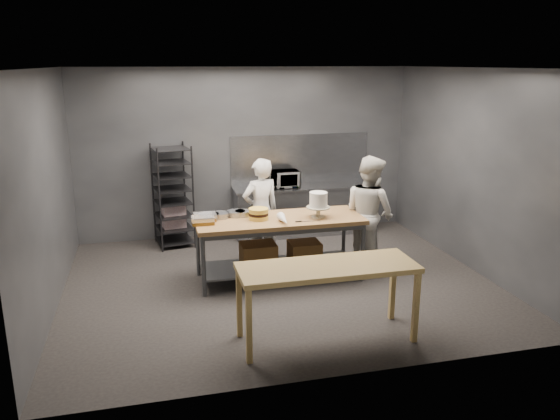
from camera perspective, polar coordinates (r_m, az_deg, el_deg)
name	(u,v)px	position (r m, az deg, el deg)	size (l,w,h in m)	color
ground	(280,283)	(7.93, -0.01, -7.60)	(6.00, 6.00, 0.00)	black
back_wall	(247,153)	(9.89, -3.50, 6.01)	(6.00, 0.04, 3.00)	#4C4F54
work_table	(279,241)	(7.91, -0.13, -3.25)	(2.40, 0.90, 0.92)	brown
near_counter	(327,272)	(6.12, 4.97, -6.52)	(2.00, 0.70, 0.90)	olive
back_counter	(304,210)	(10.03, 2.56, 0.02)	(2.60, 0.60, 0.90)	slate
splashback_panel	(300,159)	(10.12, 2.14, 5.37)	(2.60, 0.02, 0.90)	slate
speed_rack	(173,197)	(9.47, -11.13, 1.37)	(0.70, 0.74, 1.75)	black
chef_behind	(261,211)	(8.49, -2.03, -0.12)	(0.61, 0.40, 1.67)	white
chef_right	(369,213)	(8.33, 9.32, -0.32)	(0.85, 0.66, 1.75)	silver
microwave	(283,179)	(9.79, 0.36, 3.26)	(0.54, 0.37, 0.30)	black
frosted_cake_stand	(318,202)	(7.78, 4.03, 0.88)	(0.34, 0.34, 0.37)	#B5AD91
layer_cake	(259,214)	(7.71, -2.25, -0.41)	(0.28, 0.28, 0.16)	gold
cake_pans	(226,215)	(7.87, -5.71, -0.49)	(0.77, 0.34, 0.07)	gray
piping_bag	(284,220)	(7.49, 0.40, -1.03)	(0.12, 0.12, 0.38)	silver
offset_spatula	(304,221)	(7.62, 2.58, -1.19)	(0.36, 0.02, 0.02)	slate
pastry_clamshells	(204,219)	(7.63, -7.96, -0.90)	(0.36, 0.37, 0.11)	#96651E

